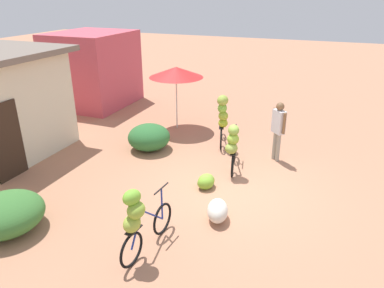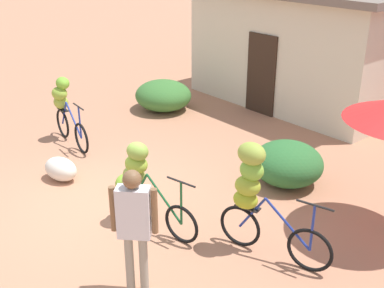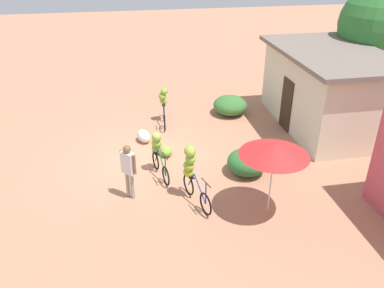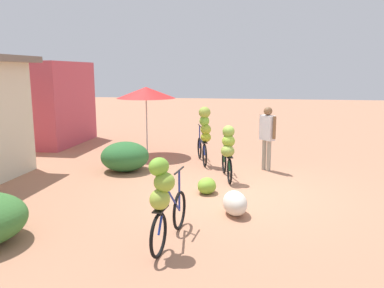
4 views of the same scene
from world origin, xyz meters
name	(u,v)px [view 2 (image 2 of 4)]	position (x,y,z in m)	size (l,w,h in m)	color
ground_plane	(106,206)	(0.00, 0.00, 0.00)	(60.00, 60.00, 0.00)	#B17859
building_low	(304,45)	(-1.50, 7.05, 1.53)	(5.92, 3.69, 3.01)	beige
hedge_bush_front_left	(163,95)	(-3.27, 3.70, 0.39)	(1.49, 1.42, 0.77)	#397131
hedge_bush_front_right	(287,163)	(1.41, 2.98, 0.39)	(1.29, 1.28, 0.78)	#2D6A32
bicycle_leftmost	(65,106)	(-2.98, 0.83, 0.82)	(1.70, 0.43, 1.42)	black
bicycle_near_pile	(142,179)	(0.84, 0.19, 0.80)	(1.58, 0.44, 1.38)	black
bicycle_center_loaded	(256,191)	(2.44, 0.98, 0.97)	(1.64, 0.62, 1.67)	black
banana_pile_on_ground	(128,184)	(-0.18, 0.56, 0.16)	(0.64, 0.56, 0.34)	#80A638
produce_sack	(61,169)	(-1.37, -0.12, 0.22)	(0.70, 0.44, 0.44)	silver
person_vendor	(134,220)	(2.07, -0.76, 1.05)	(0.44, 0.43, 1.71)	gray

